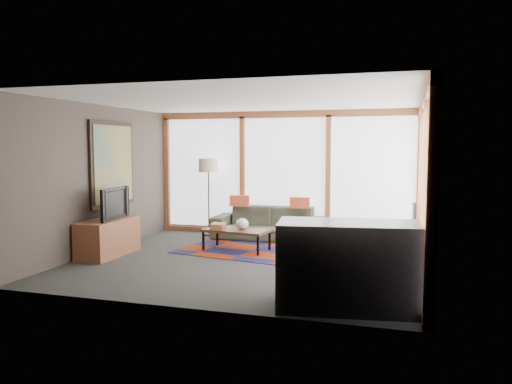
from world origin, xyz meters
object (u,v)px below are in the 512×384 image
(floor_lamp, at_px, (209,197))
(coffee_table, at_px, (236,240))
(television, at_px, (110,203))
(sofa, at_px, (269,223))
(bookshelf, at_px, (404,251))
(tv_console, at_px, (108,237))
(bar_counter, at_px, (348,266))

(floor_lamp, relative_size, coffee_table, 1.40)
(floor_lamp, height_order, television, floor_lamp)
(sofa, height_order, bookshelf, sofa)
(sofa, xyz_separation_m, bookshelf, (2.62, -1.81, -0.04))
(bookshelf, bearing_deg, sofa, 145.42)
(sofa, height_order, tv_console, sofa)
(coffee_table, distance_m, bar_counter, 3.54)
(floor_lamp, bearing_deg, bookshelf, -25.88)
(bookshelf, height_order, bar_counter, bar_counter)
(floor_lamp, xyz_separation_m, bar_counter, (3.37, -4.04, -0.31))
(bookshelf, bearing_deg, coffee_table, 168.66)
(coffee_table, distance_m, television, 2.29)
(bookshelf, height_order, tv_console, tv_console)
(tv_console, distance_m, bar_counter, 4.57)
(bookshelf, distance_m, television, 4.90)
(bookshelf, relative_size, television, 2.40)
(sofa, distance_m, tv_console, 3.18)
(coffee_table, xyz_separation_m, bookshelf, (2.89, -0.58, 0.09))
(coffee_table, bearing_deg, floor_lamp, 128.79)
(sofa, relative_size, bookshelf, 0.98)
(coffee_table, bearing_deg, television, -153.36)
(television, bearing_deg, coffee_table, -68.58)
(sofa, height_order, coffee_table, sofa)
(bookshelf, xyz_separation_m, television, (-4.84, -0.40, 0.61))
(television, bearing_deg, bar_counter, -117.27)
(sofa, relative_size, coffee_table, 1.92)
(coffee_table, relative_size, bookshelf, 0.51)
(television, bearing_deg, sofa, -50.39)
(television, distance_m, bar_counter, 4.58)
(tv_console, relative_size, television, 1.32)
(coffee_table, height_order, television, television)
(floor_lamp, height_order, tv_console, floor_lamp)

